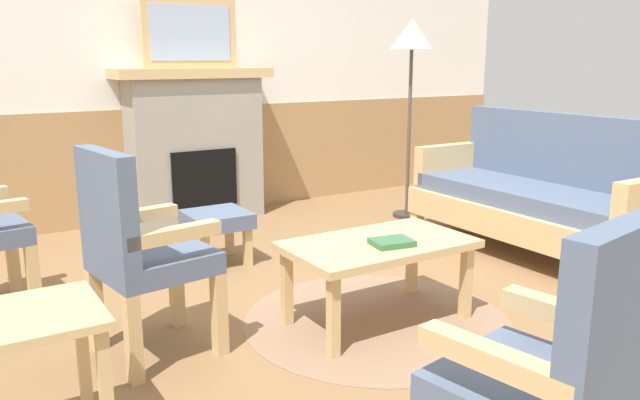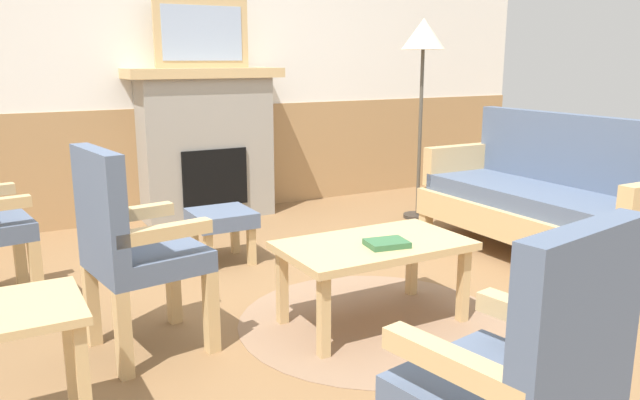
{
  "view_description": "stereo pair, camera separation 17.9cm",
  "coord_description": "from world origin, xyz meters",
  "px_view_note": "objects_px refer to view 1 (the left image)",
  "views": [
    {
      "loc": [
        -1.88,
        -2.67,
        1.36
      ],
      "look_at": [
        0.0,
        0.35,
        0.55
      ],
      "focal_mm": 35.04,
      "sensor_mm": 36.0,
      "label": 1
    },
    {
      "loc": [
        -1.73,
        -2.76,
        1.36
      ],
      "look_at": [
        0.0,
        0.35,
        0.55
      ],
      "focal_mm": 35.04,
      "sensor_mm": 36.0,
      "label": 2
    }
  ],
  "objects_px": {
    "armchair_by_window_left": "(138,245)",
    "side_table": "(34,345)",
    "framed_picture": "(190,33)",
    "fireplace": "(195,144)",
    "armchair_front_left": "(560,373)",
    "book_on_table": "(392,242)",
    "footstool": "(217,223)",
    "coffee_table": "(378,251)",
    "floor_lamp_by_couch": "(412,47)",
    "couch": "(535,198)"
  },
  "relations": [
    {
      "from": "armchair_by_window_left",
      "to": "side_table",
      "type": "relative_size",
      "value": 1.78
    },
    {
      "from": "armchair_by_window_left",
      "to": "framed_picture",
      "type": "bearing_deg",
      "value": 63.34
    },
    {
      "from": "fireplace",
      "to": "armchair_front_left",
      "type": "distance_m",
      "value": 4.1
    },
    {
      "from": "book_on_table",
      "to": "footstool",
      "type": "height_order",
      "value": "book_on_table"
    },
    {
      "from": "fireplace",
      "to": "book_on_table",
      "type": "bearing_deg",
      "value": -89.58
    },
    {
      "from": "coffee_table",
      "to": "book_on_table",
      "type": "xyz_separation_m",
      "value": [
        0.01,
        -0.09,
        0.07
      ]
    },
    {
      "from": "coffee_table",
      "to": "floor_lamp_by_couch",
      "type": "bearing_deg",
      "value": 46.42
    },
    {
      "from": "coffee_table",
      "to": "floor_lamp_by_couch",
      "type": "distance_m",
      "value": 2.52
    },
    {
      "from": "armchair_by_window_left",
      "to": "floor_lamp_by_couch",
      "type": "relative_size",
      "value": 0.58
    },
    {
      "from": "armchair_by_window_left",
      "to": "armchair_front_left",
      "type": "bearing_deg",
      "value": -70.59
    },
    {
      "from": "framed_picture",
      "to": "book_on_table",
      "type": "height_order",
      "value": "framed_picture"
    },
    {
      "from": "armchair_by_window_left",
      "to": "couch",
      "type": "bearing_deg",
      "value": 2.64
    },
    {
      "from": "fireplace",
      "to": "footstool",
      "type": "distance_m",
      "value": 1.32
    },
    {
      "from": "couch",
      "to": "footstool",
      "type": "distance_m",
      "value": 2.23
    },
    {
      "from": "framed_picture",
      "to": "armchair_front_left",
      "type": "height_order",
      "value": "framed_picture"
    },
    {
      "from": "fireplace",
      "to": "book_on_table",
      "type": "distance_m",
      "value": 2.66
    },
    {
      "from": "coffee_table",
      "to": "book_on_table",
      "type": "distance_m",
      "value": 0.12
    },
    {
      "from": "book_on_table",
      "to": "floor_lamp_by_couch",
      "type": "xyz_separation_m",
      "value": [
        1.56,
        1.75,
        1.0
      ]
    },
    {
      "from": "framed_picture",
      "to": "footstool",
      "type": "bearing_deg",
      "value": -105.12
    },
    {
      "from": "couch",
      "to": "book_on_table",
      "type": "height_order",
      "value": "couch"
    },
    {
      "from": "armchair_by_window_left",
      "to": "fireplace",
      "type": "bearing_deg",
      "value": 63.34
    },
    {
      "from": "couch",
      "to": "armchair_front_left",
      "type": "distance_m",
      "value": 2.92
    },
    {
      "from": "book_on_table",
      "to": "armchair_front_left",
      "type": "distance_m",
      "value": 1.52
    },
    {
      "from": "footstool",
      "to": "armchair_by_window_left",
      "type": "bearing_deg",
      "value": -127.49
    },
    {
      "from": "armchair_front_left",
      "to": "armchair_by_window_left",
      "type": "bearing_deg",
      "value": 109.41
    },
    {
      "from": "framed_picture",
      "to": "armchair_front_left",
      "type": "relative_size",
      "value": 0.82
    },
    {
      "from": "framed_picture",
      "to": "couch",
      "type": "relative_size",
      "value": 0.44
    },
    {
      "from": "framed_picture",
      "to": "coffee_table",
      "type": "bearing_deg",
      "value": -89.86
    },
    {
      "from": "framed_picture",
      "to": "side_table",
      "type": "height_order",
      "value": "framed_picture"
    },
    {
      "from": "framed_picture",
      "to": "coffee_table",
      "type": "height_order",
      "value": "framed_picture"
    },
    {
      "from": "coffee_table",
      "to": "side_table",
      "type": "relative_size",
      "value": 1.75
    },
    {
      "from": "armchair_by_window_left",
      "to": "side_table",
      "type": "xyz_separation_m",
      "value": [
        -0.52,
        -0.6,
        -0.1
      ]
    },
    {
      "from": "coffee_table",
      "to": "footstool",
      "type": "relative_size",
      "value": 2.4
    },
    {
      "from": "book_on_table",
      "to": "armchair_front_left",
      "type": "bearing_deg",
      "value": -111.34
    },
    {
      "from": "book_on_table",
      "to": "side_table",
      "type": "bearing_deg",
      "value": -171.69
    },
    {
      "from": "armchair_by_window_left",
      "to": "coffee_table",
      "type": "bearing_deg",
      "value": -12.43
    },
    {
      "from": "fireplace",
      "to": "floor_lamp_by_couch",
      "type": "height_order",
      "value": "floor_lamp_by_couch"
    },
    {
      "from": "book_on_table",
      "to": "side_table",
      "type": "xyz_separation_m",
      "value": [
        -1.7,
        -0.25,
        -0.02
      ]
    },
    {
      "from": "armchair_front_left",
      "to": "floor_lamp_by_couch",
      "type": "xyz_separation_m",
      "value": [
        2.12,
        3.17,
        0.91
      ]
    },
    {
      "from": "armchair_by_window_left",
      "to": "floor_lamp_by_couch",
      "type": "xyz_separation_m",
      "value": [
        2.74,
        1.4,
        0.91
      ]
    },
    {
      "from": "framed_picture",
      "to": "footstool",
      "type": "height_order",
      "value": "framed_picture"
    },
    {
      "from": "framed_picture",
      "to": "couch",
      "type": "height_order",
      "value": "framed_picture"
    },
    {
      "from": "floor_lamp_by_couch",
      "to": "book_on_table",
      "type": "bearing_deg",
      "value": -131.75
    },
    {
      "from": "armchair_by_window_left",
      "to": "side_table",
      "type": "bearing_deg",
      "value": -131.18
    },
    {
      "from": "couch",
      "to": "coffee_table",
      "type": "distance_m",
      "value": 1.72
    },
    {
      "from": "armchair_front_left",
      "to": "book_on_table",
      "type": "bearing_deg",
      "value": 68.66
    },
    {
      "from": "framed_picture",
      "to": "floor_lamp_by_couch",
      "type": "relative_size",
      "value": 0.48
    },
    {
      "from": "coffee_table",
      "to": "floor_lamp_by_couch",
      "type": "relative_size",
      "value": 0.57
    },
    {
      "from": "fireplace",
      "to": "armchair_front_left",
      "type": "xyz_separation_m",
      "value": [
        -0.53,
        -4.06,
        -0.11
      ]
    },
    {
      "from": "book_on_table",
      "to": "couch",
      "type": "bearing_deg",
      "value": 16.13
    }
  ]
}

